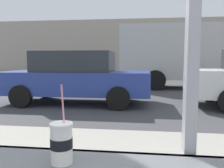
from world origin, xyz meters
TOP-DOWN VIEW (x-y plane):
  - ground_plane at (0.00, 8.00)m, footprint 60.00×60.00m
  - building_facade_far at (0.00, 19.57)m, footprint 28.00×1.20m
  - soda_cup_left at (-0.53, -0.11)m, footprint 0.09×0.09m
  - parked_car_blue at (-2.21, 5.98)m, footprint 4.46×1.96m
  - box_truck at (2.08, 10.56)m, footprint 6.89×2.44m

SIDE VIEW (x-z plane):
  - ground_plane at x=0.00m, z-range 0.00..0.00m
  - parked_car_blue at x=-2.21m, z-range 0.02..1.63m
  - soda_cup_left at x=-0.53m, z-range 0.85..1.17m
  - box_truck at x=2.08m, z-range 0.14..3.09m
  - building_facade_far at x=0.00m, z-range 0.00..4.83m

